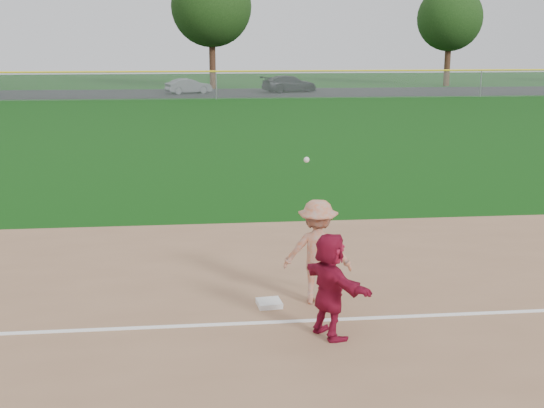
{
  "coord_description": "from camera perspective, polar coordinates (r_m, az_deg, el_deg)",
  "views": [
    {
      "loc": [
        -1.25,
        -10.29,
        4.14
      ],
      "look_at": [
        0.0,
        1.5,
        1.3
      ],
      "focal_mm": 45.0,
      "sensor_mm": 36.0,
      "label": 1
    }
  ],
  "objects": [
    {
      "name": "tree_3",
      "position": [
        67.27,
        14.66,
        14.79
      ],
      "size": [
        6.0,
        6.0,
        9.19
      ],
      "color": "#3E2516",
      "rests_on": "ground"
    },
    {
      "name": "first_base_play",
      "position": [
        10.91,
        3.83,
        -4.0
      ],
      "size": [
        1.21,
        0.86,
        2.36
      ],
      "color": "#9B9B9E",
      "rests_on": "infield_dirt"
    },
    {
      "name": "car_mid",
      "position": [
        55.87,
        -7.0,
        9.76
      ],
      "size": [
        3.84,
        2.53,
        1.2
      ],
      "primitive_type": "imported",
      "rotation": [
        0.0,
        0.0,
        1.95
      ],
      "color": "slate",
      "rests_on": "parking_asphalt"
    },
    {
      "name": "ground",
      "position": [
        11.16,
        0.82,
        -8.3
      ],
      "size": [
        160.0,
        160.0,
        0.0
      ],
      "primitive_type": "plane",
      "color": "#0E3F0C",
      "rests_on": "ground"
    },
    {
      "name": "first_base",
      "position": [
        11.0,
        -0.24,
        -8.3
      ],
      "size": [
        0.41,
        0.41,
        0.08
      ],
      "primitive_type": "cube",
      "rotation": [
        0.0,
        0.0,
        0.11
      ],
      "color": "white",
      "rests_on": "infield_dirt"
    },
    {
      "name": "base_runner",
      "position": [
        9.71,
        4.88,
        -6.79
      ],
      "size": [
        1.01,
        1.48,
        1.53
      ],
      "primitive_type": "imported",
      "rotation": [
        0.0,
        0.0,
        2.01
      ],
      "color": "maroon",
      "rests_on": "infield_dirt"
    },
    {
      "name": "parking_asphalt",
      "position": [
        56.45,
        -4.84,
        9.24
      ],
      "size": [
        120.0,
        10.0,
        0.01
      ],
      "primitive_type": "cube",
      "color": "black",
      "rests_on": "ground"
    },
    {
      "name": "foul_line",
      "position": [
        10.42,
        1.35,
        -9.8
      ],
      "size": [
        60.0,
        0.1,
        0.01
      ],
      "primitive_type": "cube",
      "color": "white",
      "rests_on": "infield_dirt"
    },
    {
      "name": "car_right",
      "position": [
        57.14,
        1.48,
        10.02
      ],
      "size": [
        5.04,
        3.38,
        1.36
      ],
      "primitive_type": "imported",
      "rotation": [
        0.0,
        0.0,
        1.92
      ],
      "color": "black",
      "rests_on": "parking_asphalt"
    },
    {
      "name": "tree_2",
      "position": [
        61.87,
        -5.09,
        16.14
      ],
      "size": [
        7.0,
        7.0,
        10.58
      ],
      "color": "#3C2316",
      "rests_on": "ground"
    },
    {
      "name": "outfield_fence",
      "position": [
        50.35,
        -4.72,
        10.96
      ],
      "size": [
        110.0,
        0.12,
        110.0
      ],
      "color": "#999EA0",
      "rests_on": "ground"
    }
  ]
}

